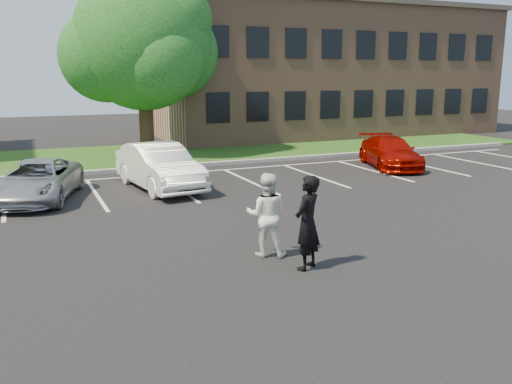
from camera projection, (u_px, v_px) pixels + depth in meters
ground_plane at (274, 255)px, 12.13m from camera, size 90.00×90.00×0.00m
curb at (152, 168)px, 22.85m from camera, size 40.00×0.30×0.15m
grass_strip at (133, 156)px, 26.44m from camera, size 44.00×8.00×0.08m
stall_lines at (206, 180)px, 20.69m from camera, size 34.00×5.36×0.01m
office_building at (321, 71)px, 36.40m from camera, size 22.40×10.40×8.30m
tree at (144, 44)px, 25.96m from camera, size 7.80×7.20×8.80m
man_black_suit at (307, 223)px, 11.10m from camera, size 0.86×0.80×1.98m
man_white_shirt at (267, 215)px, 11.92m from camera, size 1.14×1.06×1.87m
car_silver_minivan at (37, 181)px, 17.25m from camera, size 3.42×5.01×1.27m
car_white_sedan at (159, 167)px, 18.94m from camera, size 2.31×4.99×1.59m
car_red_compact at (390, 152)px, 23.34m from camera, size 3.15×4.82×1.30m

